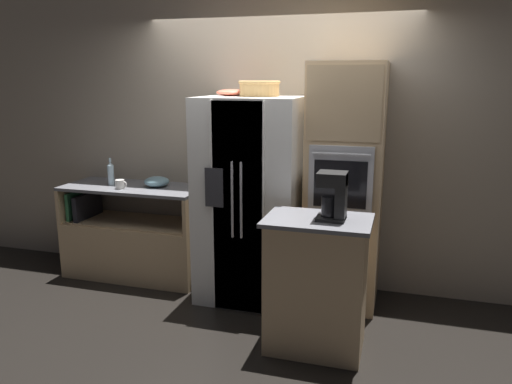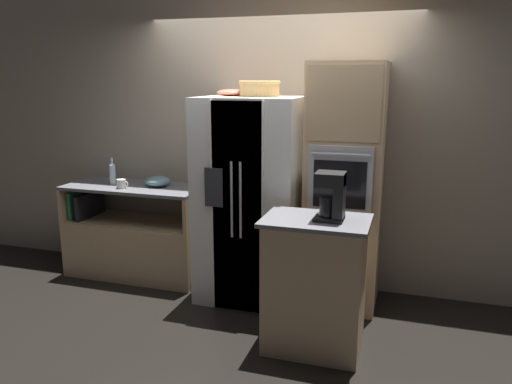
% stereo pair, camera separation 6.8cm
% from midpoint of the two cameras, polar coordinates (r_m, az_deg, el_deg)
% --- Properties ---
extents(ground_plane, '(20.00, 20.00, 0.00)m').
position_cam_midpoint_polar(ground_plane, '(4.68, 0.56, -11.80)').
color(ground_plane, black).
extents(wall_back, '(12.00, 0.06, 2.80)m').
position_cam_midpoint_polar(wall_back, '(4.73, 2.16, 6.17)').
color(wall_back, tan).
rests_on(wall_back, ground_plane).
extents(counter_left, '(1.38, 0.60, 0.92)m').
position_cam_midpoint_polar(counter_left, '(5.20, -14.00, -5.66)').
color(counter_left, tan).
rests_on(counter_left, ground_plane).
extents(refrigerator, '(0.88, 0.84, 1.80)m').
position_cam_midpoint_polar(refrigerator, '(4.44, -0.91, -0.84)').
color(refrigerator, white).
rests_on(refrigerator, ground_plane).
extents(wall_oven, '(0.62, 0.68, 2.08)m').
position_cam_midpoint_polar(wall_oven, '(4.33, 9.66, 0.61)').
color(wall_oven, tan).
rests_on(wall_oven, ground_plane).
extents(island_counter, '(0.75, 0.52, 0.99)m').
position_cam_midpoint_polar(island_counter, '(3.69, 6.38, -10.41)').
color(island_counter, tan).
rests_on(island_counter, ground_plane).
extents(wicker_basket, '(0.36, 0.36, 0.13)m').
position_cam_midpoint_polar(wicker_basket, '(4.34, -0.07, 11.81)').
color(wicker_basket, tan).
rests_on(wicker_basket, refrigerator).
extents(fruit_bowl, '(0.26, 0.26, 0.06)m').
position_cam_midpoint_polar(fruit_bowl, '(4.46, -3.29, 11.29)').
color(fruit_bowl, '#DB664C').
rests_on(fruit_bowl, refrigerator).
extents(bottle_tall, '(0.06, 0.06, 0.27)m').
position_cam_midpoint_polar(bottle_tall, '(5.13, -16.63, 2.07)').
color(bottle_tall, silver).
rests_on(bottle_tall, counter_left).
extents(mug, '(0.12, 0.09, 0.09)m').
position_cam_midpoint_polar(mug, '(4.95, -15.62, 0.87)').
color(mug, silver).
rests_on(mug, counter_left).
extents(mixing_bowl, '(0.24, 0.24, 0.10)m').
position_cam_midpoint_polar(mixing_bowl, '(4.96, -11.67, 1.18)').
color(mixing_bowl, '#668C99').
rests_on(mixing_bowl, counter_left).
extents(coffee_maker, '(0.20, 0.18, 0.34)m').
position_cam_midpoint_polar(coffee_maker, '(3.46, 8.46, -0.24)').
color(coffee_maker, black).
rests_on(coffee_maker, island_counter).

